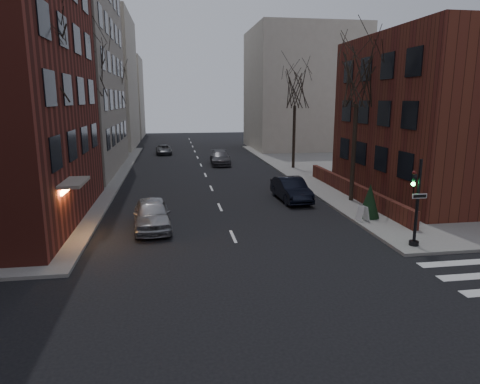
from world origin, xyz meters
The scene contains 20 objects.
building_left_tan centered at (-17.00, 34.00, 14.00)m, with size 18.00×18.00×28.00m, color gray.
building_right_brick centered at (16.50, 19.00, 5.50)m, with size 12.00×14.00×11.00m, color #572519.
low_wall_right centered at (9.30, 19.00, 0.65)m, with size 0.35×16.00×1.00m, color #572519.
building_distant_la centered at (-15.00, 55.00, 9.00)m, with size 14.00×16.00×18.00m, color #BCB29F.
building_distant_ra centered at (15.00, 50.00, 8.00)m, with size 14.00×14.00×16.00m, color #BCB29F.
building_distant_lb centered at (-13.00, 72.00, 7.00)m, with size 10.00×12.00×14.00m, color #BCB29F.
traffic_signal centered at (7.94, 8.99, 1.91)m, with size 0.76×0.44×4.00m.
tree_left_a centered at (-8.80, 14.00, 8.47)m, with size 4.18×4.18×10.26m.
tree_left_b centered at (-8.80, 26.00, 8.91)m, with size 4.40×4.40×10.80m.
tree_left_c centered at (-8.80, 40.00, 8.03)m, with size 3.96×3.96×9.72m.
tree_right_a centered at (8.80, 18.00, 8.03)m, with size 3.96×3.96×9.72m.
tree_right_b centered at (8.80, 32.00, 7.59)m, with size 3.74×3.74×9.18m.
streetlamp_near centered at (-8.20, 22.00, 4.24)m, with size 0.36×0.36×6.28m.
streetlamp_far centered at (-8.20, 42.00, 4.24)m, with size 0.36×0.36×6.28m.
parked_sedan centered at (4.97, 19.09, 0.78)m, with size 1.65×4.73×1.56m, color black.
car_lane_silver centered at (-4.05, 14.01, 0.80)m, with size 1.89×4.70×1.60m, color #949599.
car_lane_gray centered at (2.03, 35.96, 0.71)m, with size 1.99×4.90×1.42m, color #3D3C41.
car_lane_far centered at (-3.97, 45.70, 0.57)m, with size 1.89×4.10×1.14m, color #444449.
sandwich_board centered at (7.38, 13.14, 0.58)m, with size 0.38×0.54×0.86m, color white.
evergreen_shrub centered at (8.06, 13.79, 1.12)m, with size 1.17×1.17×1.94m, color black.
Camera 1 is at (-2.84, -8.27, 6.75)m, focal length 32.00 mm.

